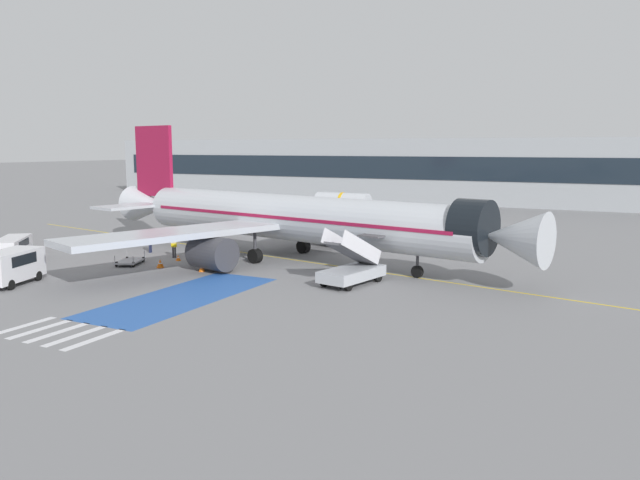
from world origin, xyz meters
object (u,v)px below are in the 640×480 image
ground_crew_1 (150,240)px  service_van_0 (10,265)px  airliner (288,218)px  boarding_stairs_forward (352,269)px  ground_crew_0 (174,245)px  traffic_cone_1 (202,268)px  traffic_cone_0 (160,263)px  fuel_tanker (337,207)px  service_van_1 (12,247)px  terminal_building (407,170)px  traffic_cone_2 (178,258)px  baggage_cart (130,261)px

ground_crew_1 → service_van_0: bearing=-177.1°
airliner → boarding_stairs_forward: size_ratio=7.27×
ground_crew_0 → traffic_cone_1: bearing=119.7°
ground_crew_1 → traffic_cone_0: size_ratio=2.95×
ground_crew_1 → traffic_cone_1: (8.81, -4.45, -0.80)m
fuel_tanker → service_van_0: bearing=174.2°
service_van_1 → ground_crew_0: bearing=-3.3°
ground_crew_0 → ground_crew_1: (-3.38, 0.99, 0.03)m
boarding_stairs_forward → traffic_cone_1: size_ratio=10.29×
airliner → traffic_cone_1: airliner is taller
traffic_cone_1 → terminal_building: (-7.40, 64.41, 4.78)m
boarding_stairs_forward → ground_crew_0: size_ratio=3.06×
traffic_cone_2 → airliner: bearing=32.0°
ground_crew_1 → traffic_cone_0: (5.22, -4.71, -0.76)m
boarding_stairs_forward → fuel_tanker: 33.65m
traffic_cone_1 → traffic_cone_2: size_ratio=1.18×
terminal_building → fuel_tanker: bearing=-84.6°
airliner → terminal_building: 58.25m
boarding_stairs_forward → traffic_cone_1: 11.27m
service_van_0 → airliner: bearing=-142.0°
ground_crew_0 → airliner: bearing=175.9°
service_van_0 → service_van_1: 9.01m
ground_crew_0 → terminal_building: size_ratio=0.02×
airliner → boarding_stairs_forward: airliner is taller
fuel_tanker → terminal_building: 33.71m
service_van_0 → ground_crew_1: (-0.60, 13.47, -0.24)m
boarding_stairs_forward → traffic_cone_1: bearing=-163.3°
service_van_1 → traffic_cone_0: size_ratio=8.32×
ground_crew_0 → traffic_cone_1: ground_crew_0 is taller
fuel_tanker → baggage_cart: bearing=175.8°
airliner → traffic_cone_0: (-6.53, -7.38, -2.93)m
traffic_cone_1 → traffic_cone_0: bearing=-175.8°
ground_crew_1 → boarding_stairs_forward: bearing=-99.0°
ground_crew_0 → traffic_cone_2: 1.64m
service_van_1 → traffic_cone_2: 12.71m
traffic_cone_0 → terminal_building: bearing=93.4°
airliner → service_van_1: airliner is taller
airliner → traffic_cone_1: bearing=-11.5°
boarding_stairs_forward → ground_crew_1: bearing=-178.5°
airliner → traffic_cone_2: size_ratio=87.93×
boarding_stairs_forward → terminal_building: 66.09m
ground_crew_0 → fuel_tanker: bearing=-120.2°
traffic_cone_0 → fuel_tanker: bearing=91.2°
service_van_0 → fuel_tanker: bearing=-113.0°
service_van_1 → ground_crew_0: service_van_1 is taller
service_van_0 → traffic_cone_0: 9.95m
traffic_cone_1 → traffic_cone_2: 5.02m
ground_crew_0 → baggage_cart: bearing=46.8°
service_van_1 → airliner: bearing=-8.3°
ground_crew_1 → baggage_cart: bearing=-153.5°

